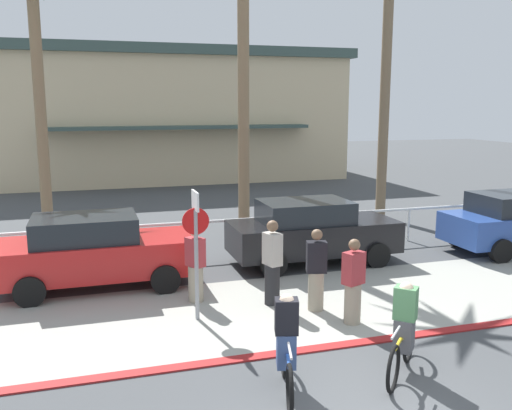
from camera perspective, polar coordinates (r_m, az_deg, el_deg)
The scene contains 16 objects.
ground_plane at distance 17.04m, azimuth -4.53°, elevation -3.89°, with size 80.00×80.00×0.00m, color #424447.
sidewalk_strip at distance 11.70m, azimuth 1.75°, elevation -10.58°, with size 44.00×4.00×0.02m, color #9E9E93.
curb_paint at distance 9.97m, azimuth 5.56°, elevation -14.45°, with size 44.00×0.24×0.03m, color maroon.
building_backdrop at distance 34.09m, azimuth -9.44°, elevation 9.18°, with size 19.29×12.71×7.06m.
rail_fence at distance 15.43m, azimuth -3.36°, elevation -2.19°, with size 21.10×0.08×1.04m.
stop_sign_bike_lane at distance 10.74m, azimuth -6.15°, elevation -3.24°, with size 0.52×0.56×2.56m.
palm_tree_1 at distance 19.28m, azimuth -21.42°, elevation 15.64°, with size 3.16×3.01×8.18m.
palm_tree_3 at distance 20.93m, azimuth 13.20°, elevation 18.06°, with size 3.19×2.83×9.92m.
car_red_1 at distance 13.30m, azimuth -16.14°, elevation -4.51°, with size 4.40×2.02×1.69m.
car_black_2 at distance 14.78m, azimuth 5.67°, elevation -2.66°, with size 4.40×2.02×1.69m.
cyclist_blue_0 at distance 8.44m, azimuth 3.13°, elevation -14.13°, with size 0.55×1.77×1.50m.
cyclist_yellow_1 at distance 9.23m, azimuth 14.85°, elevation -12.29°, with size 1.30×1.35×1.50m.
pedestrian_0 at distance 10.88m, azimuth 9.89°, elevation -8.08°, with size 0.47×0.42×1.68m.
pedestrian_1 at distance 11.45m, azimuth 6.16°, elevation -6.96°, with size 0.45×0.39×1.71m.
pedestrian_2 at distance 11.95m, azimuth -6.20°, elevation -6.36°, with size 0.43×0.47×1.66m.
pedestrian_3 at distance 11.70m, azimuth 1.67°, elevation -6.22°, with size 0.39×0.46×1.82m.
Camera 1 is at (-3.52, -6.14, 4.20)m, focal length 39.17 mm.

